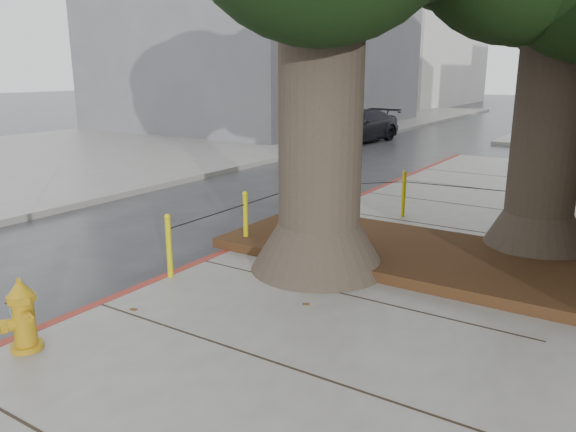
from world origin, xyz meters
name	(u,v)px	position (x,y,z in m)	size (l,w,h in m)	color
ground	(219,356)	(0.00, 0.00, 0.00)	(140.00, 140.00, 0.00)	#28282B
sidewalk_opposite	(106,149)	(-14.00, 10.00, 0.07)	(14.00, 60.00, 0.15)	slate
curb_red	(223,256)	(-2.00, 2.50, 0.07)	(0.14, 26.00, 0.16)	maroon
planter_bed	(423,255)	(0.90, 3.90, 0.23)	(6.40, 2.60, 0.16)	black
building_far_grey	(264,13)	(-15.00, 22.00, 6.00)	(12.00, 16.00, 12.00)	slate
building_far_white	(395,18)	(-17.00, 45.00, 7.50)	(12.00, 18.00, 15.00)	silver
bollard_ring	(338,208)	(-0.87, 4.38, 0.66)	(3.79, 5.39, 0.95)	#CAC10B
fire_hydrant	(23,315)	(-1.65, -1.21, 0.54)	(0.43, 0.43, 0.80)	#C28F13
car_dark	(358,126)	(-7.15, 17.91, 0.68)	(1.91, 4.69, 1.36)	black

